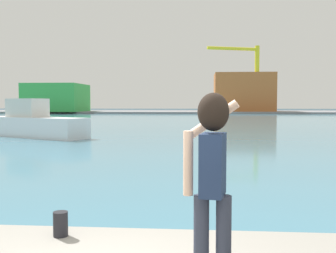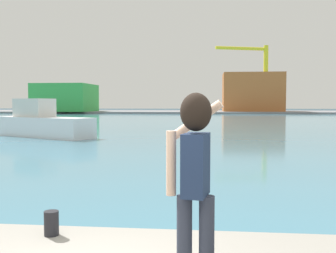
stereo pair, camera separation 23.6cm
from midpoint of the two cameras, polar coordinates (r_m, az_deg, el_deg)
ground_plane at (r=53.19m, az=5.04°, el=0.84°), size 220.00×220.00×0.00m
harbor_water at (r=55.18m, az=5.08°, el=0.94°), size 140.00×100.00×0.02m
far_shore_dock at (r=95.16m, az=5.45°, el=2.07°), size 140.00×20.00×0.40m
person_photographer at (r=3.61m, az=5.70°, el=-5.96°), size 0.53×0.56×1.74m
harbor_bollard at (r=5.30m, az=-14.99°, el=-13.15°), size 0.18×0.18×0.31m
boat_moored at (r=28.81m, az=-17.25°, el=0.46°), size 7.96×5.48×2.62m
warehouse_left at (r=95.65m, az=-14.27°, el=3.98°), size 12.18×12.61×6.24m
warehouse_right at (r=95.57m, az=11.93°, el=4.76°), size 13.44×11.23×8.75m
port_crane at (r=90.60m, az=12.87°, el=7.80°), size 11.60×4.32×14.49m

